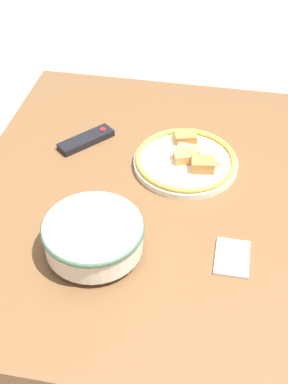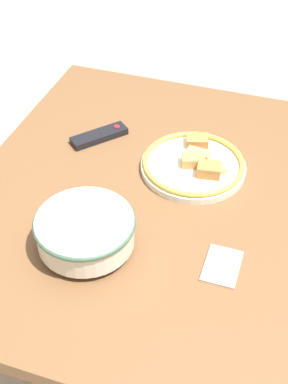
# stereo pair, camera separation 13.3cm
# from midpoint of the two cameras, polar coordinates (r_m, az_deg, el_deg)

# --- Properties ---
(ground_plane) EXTENTS (8.00, 8.00, 0.00)m
(ground_plane) POSITION_cam_midpoint_polar(r_m,az_deg,el_deg) (1.93, 0.36, -16.10)
(ground_plane) COLOR #B7A88E
(dining_table) EXTENTS (1.12, 1.09, 0.70)m
(dining_table) POSITION_cam_midpoint_polar(r_m,az_deg,el_deg) (1.44, 0.46, -2.73)
(dining_table) COLOR brown
(dining_table) RESTS_ON ground_plane
(noodle_bowl) EXTENTS (0.23, 0.23, 0.09)m
(noodle_bowl) POSITION_cam_midpoint_polar(r_m,az_deg,el_deg) (1.22, -8.53, -4.79)
(noodle_bowl) COLOR silver
(noodle_bowl) RESTS_ON dining_table
(food_plate) EXTENTS (0.29, 0.29, 0.05)m
(food_plate) POSITION_cam_midpoint_polar(r_m,az_deg,el_deg) (1.47, 1.97, 3.28)
(food_plate) COLOR silver
(food_plate) RESTS_ON dining_table
(tv_remote) EXTENTS (0.16, 0.15, 0.02)m
(tv_remote) POSITION_cam_midpoint_polar(r_m,az_deg,el_deg) (1.57, -8.61, 5.43)
(tv_remote) COLOR black
(tv_remote) RESTS_ON dining_table
(folded_napkin) EXTENTS (0.11, 0.08, 0.01)m
(folded_napkin) POSITION_cam_midpoint_polar(r_m,az_deg,el_deg) (1.24, 6.35, -7.11)
(folded_napkin) COLOR beige
(folded_napkin) RESTS_ON dining_table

